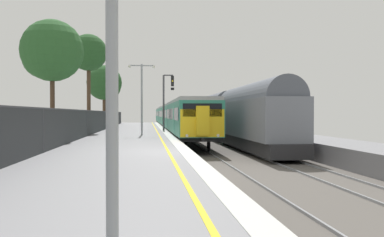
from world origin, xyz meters
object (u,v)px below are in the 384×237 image
at_px(commuter_train_at_platform, 171,116).
at_px(background_tree_right, 105,84).
at_px(freight_train_adjacent_track, 205,114).
at_px(background_tree_centre, 88,54).
at_px(background_tree_left, 50,52).
at_px(platform_lamp_mid, 142,93).
at_px(signal_gantry, 166,96).

bearing_deg(commuter_train_at_platform, background_tree_right, -140.29).
xyz_separation_m(freight_train_adjacent_track, background_tree_centre, (-12.36, -15.28, 5.13)).
height_order(commuter_train_at_platform, background_tree_centre, background_tree_centre).
relative_size(freight_train_adjacent_track, background_tree_left, 8.31).
bearing_deg(background_tree_centre, platform_lamp_mid, -47.19).
bearing_deg(background_tree_right, commuter_train_at_platform, 39.71).
relative_size(freight_train_adjacent_track, signal_gantry, 11.49).
height_order(signal_gantry, background_tree_right, background_tree_right).
bearing_deg(signal_gantry, freight_train_adjacent_track, 64.87).
distance_m(platform_lamp_mid, background_tree_left, 7.46).
xyz_separation_m(freight_train_adjacent_track, platform_lamp_mid, (-7.72, -20.28, 1.60)).
height_order(commuter_train_at_platform, platform_lamp_mid, platform_lamp_mid).
xyz_separation_m(freight_train_adjacent_track, signal_gantry, (-5.49, -11.70, 1.79)).
bearing_deg(background_tree_left, commuter_train_at_platform, 73.06).
bearing_deg(background_tree_centre, background_tree_left, -95.37).
relative_size(commuter_train_at_platform, signal_gantry, 12.04).
relative_size(commuter_train_at_platform, freight_train_adjacent_track, 1.05).
relative_size(commuter_train_at_platform, platform_lamp_mid, 12.22).
bearing_deg(background_tree_centre, commuter_train_at_platform, 68.19).
bearing_deg(background_tree_right, platform_lamp_mid, -76.45).
height_order(commuter_train_at_platform, background_tree_left, background_tree_left).
xyz_separation_m(commuter_train_at_platform, background_tree_right, (-8.30, -6.89, 3.87)).
relative_size(freight_train_adjacent_track, platform_lamp_mid, 11.66).
distance_m(platform_lamp_mid, background_tree_centre, 7.68).
distance_m(background_tree_centre, background_tree_right, 14.07).
distance_m(freight_train_adjacent_track, signal_gantry, 13.05).
distance_m(commuter_train_at_platform, signal_gantry, 17.49).
height_order(signal_gantry, background_tree_centre, background_tree_centre).
distance_m(platform_lamp_mid, background_tree_right, 19.65).
xyz_separation_m(commuter_train_at_platform, freight_train_adjacent_track, (4.00, -5.61, 0.26)).
xyz_separation_m(freight_train_adjacent_track, background_tree_left, (-13.25, -24.76, 3.84)).
height_order(freight_train_adjacent_track, background_tree_centre, background_tree_centre).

